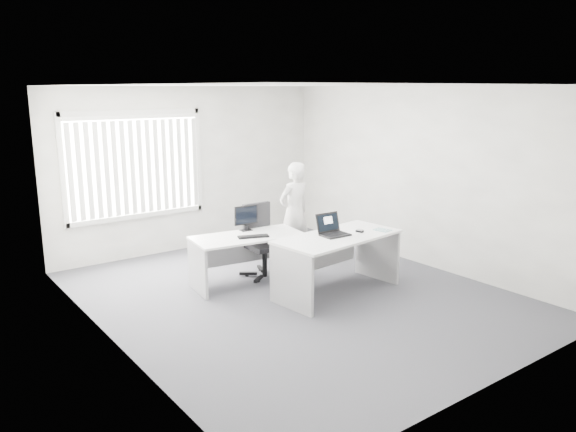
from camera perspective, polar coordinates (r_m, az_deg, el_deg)
ground at (r=7.75m, az=0.74°, el=-8.04°), size 6.00×6.00×0.00m
wall_back at (r=9.88m, az=-9.90°, el=4.74°), size 5.00×0.02×2.80m
wall_front at (r=5.37m, az=20.67°, el=-2.74°), size 5.00×0.02×2.80m
wall_left at (r=6.20m, az=-17.89°, el=-0.49°), size 0.02×6.00×2.80m
wall_right at (r=9.08m, az=13.42°, el=3.88°), size 0.02×6.00×2.80m
ceiling at (r=7.24m, az=0.81°, el=13.14°), size 5.00×6.00×0.02m
window at (r=9.42m, az=-15.27°, el=5.01°), size 2.32×0.06×1.76m
blinds at (r=9.37m, az=-15.12°, el=4.79°), size 2.20×0.10×1.50m
desk_near at (r=7.69m, az=5.06°, el=-3.62°), size 1.87×1.03×0.82m
desk_far at (r=8.06m, az=-4.09°, el=-3.36°), size 1.65×0.94×0.72m
office_chair at (r=8.44m, az=-2.59°, el=-3.86°), size 0.64×0.64×1.09m
person at (r=9.03m, az=0.64°, el=0.39°), size 0.63×0.44×1.62m
laptop at (r=7.58m, az=4.83°, el=-0.95°), size 0.39×0.35×0.29m
paper_sheet at (r=7.81m, az=6.66°, el=-1.66°), size 0.32×0.28×0.00m
mouse at (r=7.82m, az=7.30°, el=-1.49°), size 0.08×0.11×0.04m
booklet at (r=7.98m, az=9.57°, el=-1.41°), size 0.20×0.25×0.01m
keyboard at (r=7.91m, az=-3.54°, el=-2.09°), size 0.46×0.29×0.02m
monitor at (r=8.24m, az=-4.28°, el=-0.22°), size 0.38×0.14×0.37m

